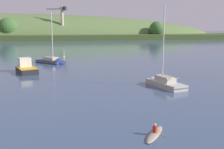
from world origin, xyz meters
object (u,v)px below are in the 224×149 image
mooring_buoy_off_fishing_boat (64,57)px  sailboat_midwater_white (162,84)px  dockside_crane (62,23)px  fishing_boat_moored (26,69)px  canoe_with_paddler (155,134)px  sailboat_near_mooring (53,63)px

mooring_buoy_off_fishing_boat → sailboat_midwater_white: bearing=-74.6°
dockside_crane → fishing_boat_moored: (-13.47, -137.69, -10.43)m
sailboat_midwater_white → mooring_buoy_off_fishing_boat: (-11.11, 40.43, -0.21)m
sailboat_midwater_white → canoe_with_paddler: sailboat_midwater_white is taller
sailboat_midwater_white → fishing_boat_moored: sailboat_midwater_white is taller
fishing_boat_moored → mooring_buoy_off_fishing_boat: fishing_boat_moored is taller
sailboat_near_mooring → fishing_boat_moored: 12.31m
sailboat_near_mooring → fishing_boat_moored: sailboat_near_mooring is taller
canoe_with_paddler → mooring_buoy_off_fishing_boat: (-3.52, 56.25, -0.10)m
dockside_crane → mooring_buoy_off_fishing_boat: (-5.49, -113.44, -10.94)m
sailboat_near_mooring → canoe_with_paddler: (6.47, -43.24, -0.09)m
dockside_crane → mooring_buoy_off_fishing_boat: bearing=118.1°
dockside_crane → sailboat_midwater_white: size_ratio=1.87×
dockside_crane → sailboat_near_mooring: 127.19m
sailboat_midwater_white → fishing_boat_moored: (-19.08, 16.18, 0.30)m
dockside_crane → canoe_with_paddler: size_ratio=6.86×
sailboat_near_mooring → fishing_boat_moored: bearing=-64.8°
dockside_crane → canoe_with_paddler: 170.06m
canoe_with_paddler → mooring_buoy_off_fishing_boat: size_ratio=4.50×
canoe_with_paddler → dockside_crane: bearing=36.9°
sailboat_near_mooring → canoe_with_paddler: sailboat_near_mooring is taller
sailboat_near_mooring → sailboat_midwater_white: 30.80m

